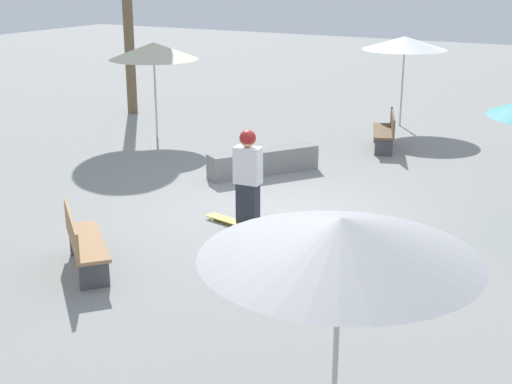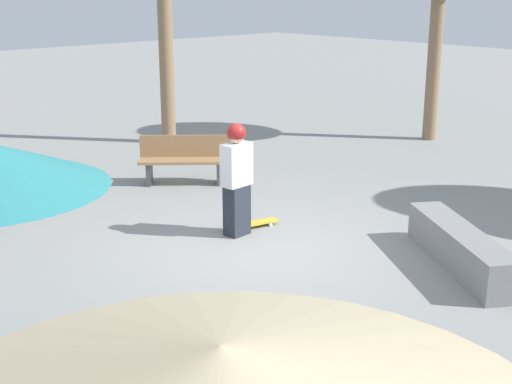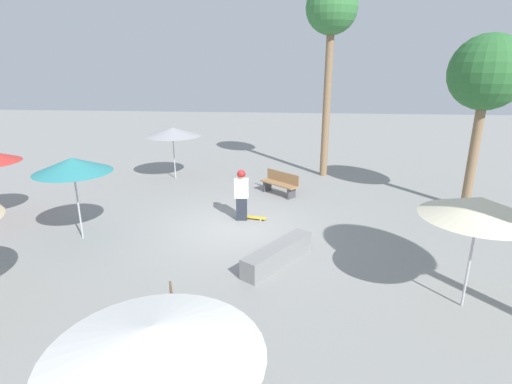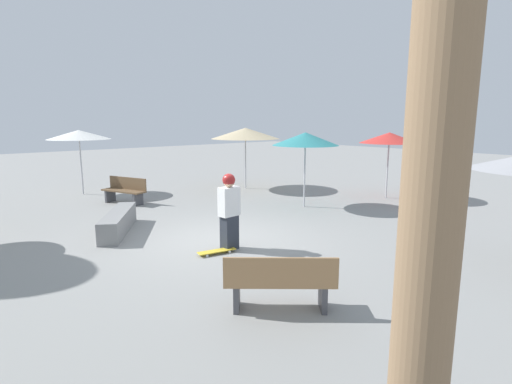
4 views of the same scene
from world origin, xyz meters
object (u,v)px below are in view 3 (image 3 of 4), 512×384
(bench_far, at_px, (280,184))
(shade_umbrella_cream, at_px, (479,207))
(palm_tree_far_back, at_px, (332,14))
(shade_umbrella_grey, at_px, (173,132))
(skater_main, at_px, (241,193))
(shade_umbrella_white, at_px, (153,341))
(skateboard, at_px, (254,217))
(bench_near, at_px, (183,325))
(palm_tree_right, at_px, (487,75))
(concrete_ledge, at_px, (278,254))
(shade_umbrella_teal, at_px, (73,165))

(bench_far, bearing_deg, shade_umbrella_cream, 160.83)
(palm_tree_far_back, bearing_deg, shade_umbrella_grey, 9.72)
(skater_main, xyz_separation_m, bench_far, (-1.12, -2.69, -0.45))
(shade_umbrella_white, height_order, palm_tree_far_back, palm_tree_far_back)
(skateboard, distance_m, bench_near, 6.12)
(shade_umbrella_grey, bearing_deg, skateboard, 130.78)
(shade_umbrella_white, relative_size, palm_tree_right, 0.42)
(skater_main, bearing_deg, bench_far, 63.14)
(concrete_ledge, relative_size, bench_near, 1.35)
(skateboard, xyz_separation_m, shade_umbrella_white, (0.11, 8.69, 2.12))
(bench_far, bearing_deg, shade_umbrella_teal, 81.01)
(skater_main, height_order, skateboard, skater_main)
(shade_umbrella_grey, relative_size, palm_tree_far_back, 0.30)
(concrete_ledge, height_order, bench_near, bench_near)
(bench_far, relative_size, shade_umbrella_teal, 0.64)
(skater_main, relative_size, shade_umbrella_teal, 0.70)
(concrete_ledge, bearing_deg, palm_tree_right, -143.35)
(bench_far, distance_m, palm_tree_right, 7.57)
(shade_umbrella_white, bearing_deg, bench_far, -94.30)
(bench_far, xyz_separation_m, shade_umbrella_white, (0.85, 11.31, 1.75))
(shade_umbrella_cream, xyz_separation_m, shade_umbrella_teal, (9.40, -2.47, -0.01))
(shade_umbrella_teal, bearing_deg, shade_umbrella_cream, 165.25)
(concrete_ledge, height_order, shade_umbrella_white, shade_umbrella_white)
(bench_near, height_order, shade_umbrella_grey, shade_umbrella_grey)
(skateboard, bearing_deg, palm_tree_right, 25.82)
(shade_umbrella_grey, relative_size, shade_umbrella_white, 1.01)
(skateboard, bearing_deg, bench_far, 86.33)
(skateboard, bearing_deg, palm_tree_far_back, 77.44)
(bench_far, height_order, shade_umbrella_cream, shade_umbrella_cream)
(concrete_ledge, distance_m, bench_near, 3.52)
(shade_umbrella_grey, height_order, palm_tree_right, palm_tree_right)
(shade_umbrella_cream, height_order, palm_tree_far_back, palm_tree_far_back)
(palm_tree_far_back, bearing_deg, concrete_ledge, 78.86)
(shade_umbrella_cream, bearing_deg, shade_umbrella_teal, -14.75)
(skateboard, relative_size, shade_umbrella_grey, 0.35)
(concrete_ledge, relative_size, shade_umbrella_cream, 0.95)
(skater_main, bearing_deg, concrete_ledge, -70.31)
(skateboard, distance_m, palm_tree_far_back, 8.94)
(skateboard, height_order, shade_umbrella_teal, shade_umbrella_teal)
(shade_umbrella_white, bearing_deg, skater_main, -88.23)
(skateboard, relative_size, concrete_ledge, 0.37)
(shade_umbrella_cream, distance_m, shade_umbrella_teal, 9.72)
(bench_near, height_order, palm_tree_right, palm_tree_right)
(skateboard, height_order, bench_far, bench_far)
(shade_umbrella_cream, relative_size, palm_tree_right, 0.42)
(concrete_ledge, distance_m, shade_umbrella_grey, 8.93)
(bench_near, relative_size, palm_tree_far_back, 0.21)
(skater_main, bearing_deg, shade_umbrella_white, -92.52)
(skater_main, distance_m, shade_umbrella_cream, 6.78)
(skateboard, xyz_separation_m, bench_near, (0.62, 6.08, 0.37))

